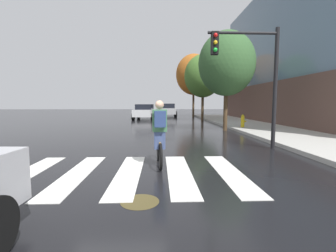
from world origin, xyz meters
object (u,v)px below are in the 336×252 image
at_px(sedan_far, 168,110).
at_px(traffic_light_near, 253,67).
at_px(manhole_cover, 140,202).
at_px(street_tree_mid, 203,76).
at_px(street_tree_near, 227,64).
at_px(sedan_mid, 145,112).
at_px(fire_hydrant, 243,121).
at_px(street_tree_far, 194,75).
at_px(cyclist, 160,133).

xyz_separation_m(sedan_far, traffic_light_near, (2.18, -20.88, 2.04)).
bearing_deg(manhole_cover, street_tree_mid, 76.41).
bearing_deg(street_tree_near, sedan_mid, 117.90).
xyz_separation_m(fire_hydrant, street_tree_far, (-1.06, 13.75, 4.47)).
distance_m(traffic_light_near, fire_hydrant, 6.80).
height_order(fire_hydrant, street_tree_mid, street_tree_mid).
bearing_deg(cyclist, manhole_cover, -98.38).
distance_m(sedan_mid, street_tree_mid, 6.78).
distance_m(traffic_light_near, street_tree_far, 19.97).
distance_m(manhole_cover, sedan_mid, 20.25).
bearing_deg(fire_hydrant, manhole_cover, -117.55).
bearing_deg(sedan_mid, sedan_far, 63.60).
bearing_deg(sedan_far, street_tree_far, -18.84).
height_order(sedan_far, street_tree_near, street_tree_near).
bearing_deg(fire_hydrant, cyclist, -121.95).
xyz_separation_m(fire_hydrant, street_tree_mid, (-1.09, 7.62, 3.59)).
distance_m(fire_hydrant, street_tree_near, 3.62).
relative_size(cyclist, street_tree_far, 0.23).
bearing_deg(street_tree_far, sedan_mid, -144.06).
distance_m(fire_hydrant, street_tree_mid, 8.49).
relative_size(manhole_cover, sedan_far, 0.14).
bearing_deg(street_tree_mid, manhole_cover, -103.59).
xyz_separation_m(manhole_cover, sedan_far, (1.37, 25.26, 0.81)).
bearing_deg(street_tree_near, street_tree_mid, 89.12).
xyz_separation_m(sedan_far, street_tree_mid, (3.01, -7.17, 3.31)).
distance_m(traffic_light_near, street_tree_near, 5.78).
bearing_deg(cyclist, street_tree_near, 63.28).
height_order(traffic_light_near, street_tree_near, street_tree_near).
height_order(sedan_far, traffic_light_near, traffic_light_near).
relative_size(sedan_mid, fire_hydrant, 5.84).
relative_size(sedan_far, street_tree_far, 0.63).
xyz_separation_m(sedan_far, street_tree_far, (3.04, -1.04, 4.18)).
relative_size(manhole_cover, sedan_mid, 0.14).
xyz_separation_m(street_tree_near, street_tree_mid, (0.12, 8.07, 0.21)).
bearing_deg(street_tree_near, cyclist, -116.72).
xyz_separation_m(sedan_mid, sedan_far, (2.51, 5.06, 0.03)).
bearing_deg(cyclist, traffic_light_near, 33.68).
relative_size(street_tree_mid, street_tree_far, 0.83).
relative_size(sedan_mid, street_tree_far, 0.62).
xyz_separation_m(cyclist, street_tree_far, (4.07, 21.99, 4.15)).
distance_m(traffic_light_near, street_tree_mid, 13.79).
bearing_deg(sedan_far, street_tree_mid, -67.25).
bearing_deg(street_tree_far, street_tree_near, -90.62).
distance_m(sedan_far, street_tree_far, 5.27).
relative_size(street_tree_near, street_tree_far, 0.78).
xyz_separation_m(cyclist, fire_hydrant, (5.14, 8.23, -0.31)).
height_order(street_tree_near, street_tree_mid, street_tree_mid).
relative_size(sedan_far, street_tree_mid, 0.76).
height_order(manhole_cover, traffic_light_near, traffic_light_near).
relative_size(manhole_cover, street_tree_mid, 0.10).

